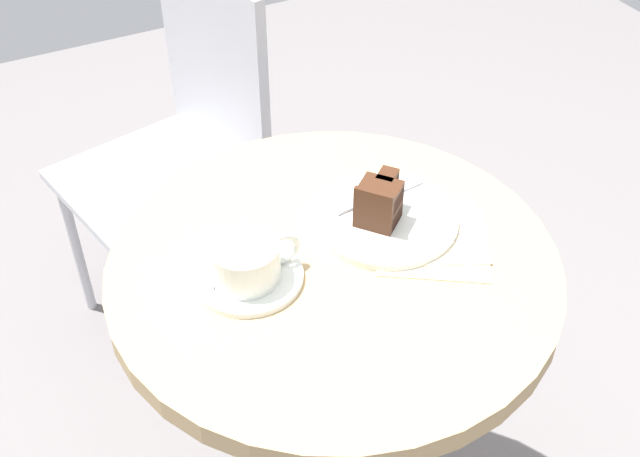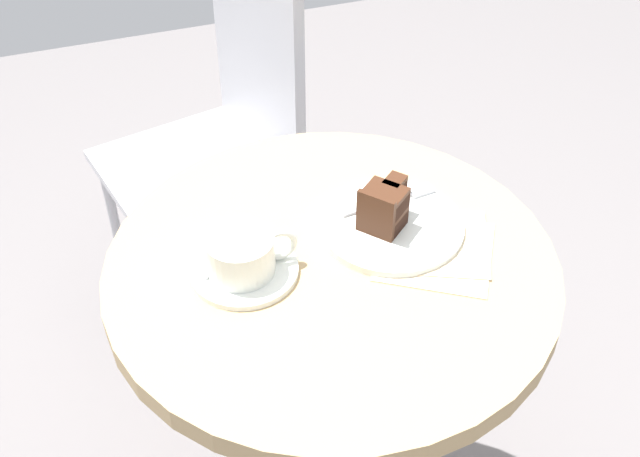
{
  "view_description": "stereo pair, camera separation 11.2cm",
  "coord_description": "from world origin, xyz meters",
  "px_view_note": "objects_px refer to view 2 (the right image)",
  "views": [
    {
      "loc": [
        -0.39,
        -0.73,
        1.5
      ],
      "look_at": [
        -0.01,
        0.03,
        0.77
      ],
      "focal_mm": 45.0,
      "sensor_mm": 36.0,
      "label": 1
    },
    {
      "loc": [
        -0.29,
        -0.77,
        1.5
      ],
      "look_at": [
        -0.01,
        0.03,
        0.77
      ],
      "focal_mm": 45.0,
      "sensor_mm": 36.0,
      "label": 2
    }
  ],
  "objects_px": {
    "coffee_cup": "(242,253)",
    "cake_plate": "(391,225)",
    "fork": "(399,197)",
    "teaspoon": "(223,250)",
    "napkin": "(436,247)",
    "saucer": "(244,270)",
    "cake_slice": "(384,207)",
    "cafe_chair": "(226,128)"
  },
  "relations": [
    {
      "from": "coffee_cup",
      "to": "cake_plate",
      "type": "height_order",
      "value": "coffee_cup"
    },
    {
      "from": "cake_plate",
      "to": "fork",
      "type": "bearing_deg",
      "value": 55.35
    },
    {
      "from": "cake_plate",
      "to": "fork",
      "type": "relative_size",
      "value": 1.37
    },
    {
      "from": "teaspoon",
      "to": "napkin",
      "type": "xyz_separation_m",
      "value": [
        0.29,
        -0.08,
        -0.01
      ]
    },
    {
      "from": "fork",
      "to": "cake_plate",
      "type": "bearing_deg",
      "value": -131.1
    },
    {
      "from": "saucer",
      "to": "napkin",
      "type": "distance_m",
      "value": 0.28
    },
    {
      "from": "fork",
      "to": "napkin",
      "type": "height_order",
      "value": "fork"
    },
    {
      "from": "cake_slice",
      "to": "coffee_cup",
      "type": "bearing_deg",
      "value": -174.76
    },
    {
      "from": "cake_plate",
      "to": "cafe_chair",
      "type": "height_order",
      "value": "cafe_chair"
    },
    {
      "from": "saucer",
      "to": "fork",
      "type": "height_order",
      "value": "fork"
    },
    {
      "from": "cake_slice",
      "to": "cafe_chair",
      "type": "height_order",
      "value": "cafe_chair"
    },
    {
      "from": "teaspoon",
      "to": "napkin",
      "type": "bearing_deg",
      "value": -69.1
    },
    {
      "from": "coffee_cup",
      "to": "fork",
      "type": "xyz_separation_m",
      "value": [
        0.26,
        0.07,
        -0.02
      ]
    },
    {
      "from": "cake_plate",
      "to": "cake_slice",
      "type": "bearing_deg",
      "value": 178.79
    },
    {
      "from": "coffee_cup",
      "to": "cake_plate",
      "type": "bearing_deg",
      "value": 4.87
    },
    {
      "from": "coffee_cup",
      "to": "napkin",
      "type": "height_order",
      "value": "coffee_cup"
    },
    {
      "from": "cake_slice",
      "to": "cafe_chair",
      "type": "bearing_deg",
      "value": 97.36
    },
    {
      "from": "cafe_chair",
      "to": "cake_slice",
      "type": "bearing_deg",
      "value": -5.18
    },
    {
      "from": "saucer",
      "to": "cafe_chair",
      "type": "height_order",
      "value": "cafe_chair"
    },
    {
      "from": "coffee_cup",
      "to": "saucer",
      "type": "bearing_deg",
      "value": 53.99
    },
    {
      "from": "cake_plate",
      "to": "cafe_chair",
      "type": "distance_m",
      "value": 0.71
    },
    {
      "from": "saucer",
      "to": "napkin",
      "type": "relative_size",
      "value": 0.68
    },
    {
      "from": "saucer",
      "to": "cake_slice",
      "type": "distance_m",
      "value": 0.22
    },
    {
      "from": "coffee_cup",
      "to": "cake_slice",
      "type": "xyz_separation_m",
      "value": [
        0.22,
        0.02,
        0.01
      ]
    },
    {
      "from": "teaspoon",
      "to": "cafe_chair",
      "type": "xyz_separation_m",
      "value": [
        0.15,
        0.64,
        -0.23
      ]
    },
    {
      "from": "saucer",
      "to": "napkin",
      "type": "height_order",
      "value": "saucer"
    },
    {
      "from": "napkin",
      "to": "cafe_chair",
      "type": "bearing_deg",
      "value": 101.12
    },
    {
      "from": "coffee_cup",
      "to": "napkin",
      "type": "distance_m",
      "value": 0.28
    },
    {
      "from": "saucer",
      "to": "cafe_chair",
      "type": "distance_m",
      "value": 0.73
    },
    {
      "from": "teaspoon",
      "to": "cake_slice",
      "type": "bearing_deg",
      "value": -58.73
    },
    {
      "from": "teaspoon",
      "to": "cake_slice",
      "type": "relative_size",
      "value": 0.92
    },
    {
      "from": "cake_slice",
      "to": "napkin",
      "type": "distance_m",
      "value": 0.09
    },
    {
      "from": "coffee_cup",
      "to": "cake_slice",
      "type": "height_order",
      "value": "cake_slice"
    },
    {
      "from": "saucer",
      "to": "teaspoon",
      "type": "bearing_deg",
      "value": 115.53
    },
    {
      "from": "cake_plate",
      "to": "fork",
      "type": "height_order",
      "value": "fork"
    },
    {
      "from": "cake_plate",
      "to": "napkin",
      "type": "relative_size",
      "value": 0.96
    },
    {
      "from": "teaspoon",
      "to": "fork",
      "type": "bearing_deg",
      "value": -48.29
    },
    {
      "from": "cake_plate",
      "to": "teaspoon",
      "type": "bearing_deg",
      "value": 174.48
    },
    {
      "from": "saucer",
      "to": "cake_plate",
      "type": "xyz_separation_m",
      "value": [
        0.23,
        0.02,
        0.0
      ]
    },
    {
      "from": "cake_plate",
      "to": "fork",
      "type": "distance_m",
      "value": 0.06
    },
    {
      "from": "napkin",
      "to": "teaspoon",
      "type": "bearing_deg",
      "value": 163.87
    },
    {
      "from": "teaspoon",
      "to": "cake_slice",
      "type": "height_order",
      "value": "cake_slice"
    }
  ]
}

